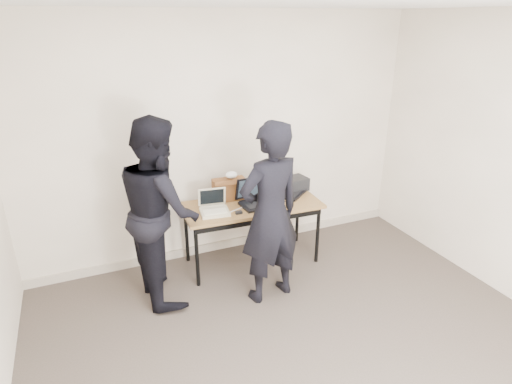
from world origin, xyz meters
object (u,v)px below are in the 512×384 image
laptop_center (256,198)px  person_observer (160,210)px  desk (252,209)px  laptop_beige (214,208)px  leather_satchel (229,189)px  laptop_right (286,189)px  equipment_box (295,184)px  person_typist (270,214)px

laptop_center → person_observer: 1.09m
person_observer → desk: bearing=-84.3°
desk → person_observer: size_ratio=0.84×
laptop_beige → desk: bearing=11.9°
laptop_beige → leather_satchel: (0.26, 0.26, 0.08)m
laptop_right → leather_satchel: (-0.66, 0.11, 0.07)m
desk → equipment_box: size_ratio=5.85×
laptop_beige → laptop_right: size_ratio=0.68×
equipment_box → laptop_right: bearing=-155.5°
desk → laptop_center: (0.04, 0.00, 0.12)m
person_typist → person_observer: 1.05m
desk → laptop_beige: bearing=-172.7°
desk → laptop_right: 0.51m
person_typist → person_observer: bearing=-36.8°
laptop_beige → person_observer: 0.62m
leather_satchel → person_observer: bearing=-150.9°
desk → laptop_beige: size_ratio=4.69×
laptop_beige → equipment_box: (1.07, 0.23, 0.03)m
leather_satchel → equipment_box: (0.81, -0.04, -0.05)m
desk → laptop_center: size_ratio=3.96×
leather_satchel → person_typist: person_typist is taller
laptop_beige → person_observer: size_ratio=0.18×
leather_satchel → person_typist: size_ratio=0.21×
laptop_beige → person_observer: person_observer is taller
laptop_center → leather_satchel: (-0.22, 0.23, 0.06)m
laptop_right → equipment_box: 0.17m
laptop_beige → equipment_box: bearing=19.4°
laptop_center → equipment_box: 0.62m
laptop_right → person_typist: size_ratio=0.27×
desk → equipment_box: equipment_box is taller
leather_satchel → person_typist: (0.09, -0.88, 0.05)m
desk → person_typist: 0.70m
laptop_right → desk: bearing=155.4°
equipment_box → laptop_center: bearing=-162.0°
leather_satchel → laptop_center: bearing=-41.7°
leather_satchel → person_observer: person_observer is taller
desk → person_typist: (-0.09, -0.65, 0.24)m
laptop_center → person_typist: size_ratio=0.22×
equipment_box → laptop_beige: bearing=-168.1°
person_observer → person_typist: bearing=-121.0°
equipment_box → person_typist: 1.11m
desk → laptop_beige: laptop_beige is taller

